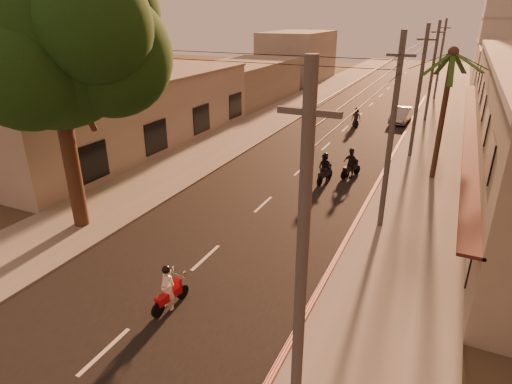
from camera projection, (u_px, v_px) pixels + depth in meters
ground at (179, 283)px, 16.50m from camera, size 160.00×160.00×0.00m
road at (326, 146)px, 33.21m from camera, size 10.00×140.00×0.02m
sidewalk_right at (429, 159)px, 30.28m from camera, size 5.00×140.00×0.12m
sidewalk_left at (240, 135)px, 36.10m from camera, size 5.00×140.00×0.12m
curb_stripe at (382, 176)px, 27.01m from camera, size 0.20×60.00×0.20m
left_building at (128, 112)px, 32.62m from camera, size 8.20×24.20×5.20m
broadleaf_tree at (60, 43)px, 17.56m from camera, size 9.60×8.70×12.10m
palm_tree at (452, 60)px, 23.98m from camera, size 5.00×5.00×8.20m
utility_poles at (423, 63)px, 28.26m from camera, size 1.20×48.26×9.00m
filler_left_near at (244, 82)px, 49.49m from camera, size 8.00×14.00×4.40m
filler_left_far at (298, 56)px, 64.02m from camera, size 8.00×14.00×7.00m
scooter_red at (168, 290)px, 14.81m from camera, size 0.78×1.77×1.75m
scooter_mid_a at (325, 169)px, 25.86m from camera, size 1.11×1.93×1.91m
scooter_mid_b at (351, 164)px, 26.76m from camera, size 1.36×1.82×1.90m
scooter_far_a at (356, 118)px, 38.62m from camera, size 1.10×1.74×1.76m
parked_car at (401, 115)px, 40.14m from camera, size 1.93×4.41×1.40m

